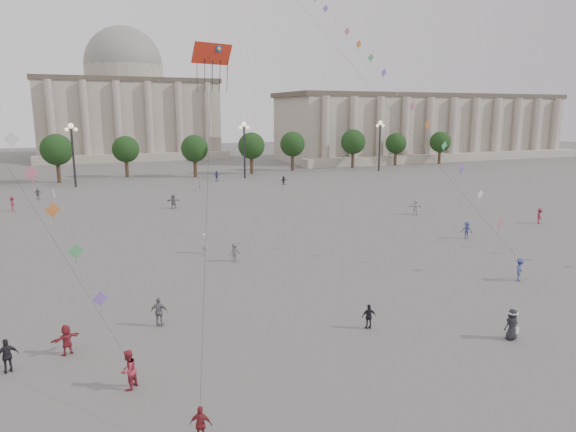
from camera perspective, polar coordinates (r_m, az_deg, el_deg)
name	(u,v)px	position (r m, az deg, el deg)	size (l,w,h in m)	color
ground	(377,336)	(30.38, 9.88, -12.96)	(360.00, 360.00, 0.00)	#565351
hall_east	(425,127)	(147.82, 15.01, 9.56)	(84.00, 26.22, 17.20)	#A29A88
hall_central	(127,105)	(153.10, -17.49, 11.66)	(48.30, 34.30, 35.50)	#A29A88
tree_row	(157,149)	(102.50, -14.34, 7.20)	(137.12, 5.12, 8.00)	#36291B
lamp_post_mid_west	(72,143)	(93.26, -22.85, 7.47)	(2.00, 0.90, 10.65)	#262628
lamp_post_mid_east	(244,139)	(98.04, -4.89, 8.47)	(2.00, 0.90, 10.65)	#262628
lamp_post_far_east	(380,136)	(111.02, 10.18, 8.69)	(2.00, 0.90, 10.65)	#262628
person_crowd_0	(217,176)	(94.97, -7.94, 4.43)	(1.11, 0.46, 1.89)	navy
person_crowd_4	(200,185)	(84.47, -9.79, 3.42)	(1.55, 0.49, 1.67)	silver
person_crowd_6	(235,252)	(43.73, -5.93, -4.03)	(1.06, 0.61, 1.64)	#58585C
person_crowd_7	(415,207)	(65.08, 13.96, 0.97)	(1.79, 0.57, 1.93)	silver
person_crowd_8	(540,216)	(64.81, 26.17, 0.00)	(1.14, 0.65, 1.76)	maroon
person_crowd_9	(284,180)	(89.24, -0.49, 3.97)	(1.42, 0.45, 1.53)	black
person_crowd_10	(54,195)	(81.01, -24.58, 2.15)	(0.56, 0.37, 1.53)	silver
person_crowd_12	(173,201)	(68.95, -12.61, 1.60)	(1.75, 0.56, 1.89)	slate
person_crowd_13	(205,243)	(46.56, -9.24, -3.02)	(0.68, 0.45, 1.86)	#B8B7B3
person_crowd_14	(467,230)	(54.30, 19.24, -1.50)	(1.12, 0.65, 1.74)	navy
person_crowd_16	(38,194)	(82.31, -26.05, 2.21)	(1.00, 0.42, 1.71)	slate
person_crowd_17	(13,204)	(74.45, -28.27, 1.21)	(1.23, 0.70, 1.90)	maroon
tourist_0	(201,424)	(21.46, -9.65, -21.86)	(0.88, 0.37, 1.50)	maroon
tourist_1	(369,317)	(30.92, 8.98, -10.97)	(0.87, 0.36, 1.49)	black
tourist_2	(67,340)	(29.86, -23.39, -12.51)	(1.52, 0.48, 1.64)	maroon
tourist_3	(159,312)	(31.75, -14.11, -10.30)	(1.04, 0.43, 1.78)	slate
tourist_4	(7,356)	(29.21, -28.73, -13.46)	(1.01, 0.42, 1.73)	black
kite_flyer_0	(128,370)	(25.49, -17.33, -16.01)	(0.91, 0.71, 1.88)	#9E2B39
kite_flyer_1	(520,270)	(42.39, 24.37, -5.45)	(1.14, 0.65, 1.76)	#38447F
hat_person	(512,324)	(31.71, 23.63, -10.92)	(0.88, 0.60, 1.77)	black
dragon_kite	(212,70)	(27.70, -8.43, 15.79)	(2.78, 5.21, 16.94)	#AE2412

